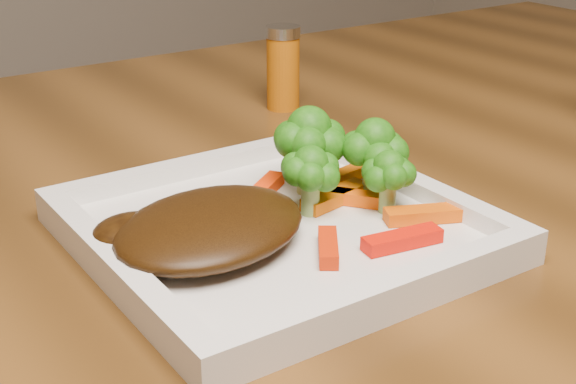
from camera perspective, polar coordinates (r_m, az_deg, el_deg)
plate at (r=0.59m, az=-0.80°, el=-2.97°), size 0.27×0.27×0.01m
steak at (r=0.56m, az=-5.55°, el=-2.48°), size 0.17×0.15×0.03m
broccoli_0 at (r=0.63m, az=1.49°, el=2.91°), size 0.08×0.08×0.07m
broccoli_1 at (r=0.63m, az=6.14°, el=2.42°), size 0.07×0.07×0.06m
broccoli_2 at (r=0.61m, az=7.16°, el=1.16°), size 0.06×0.06×0.06m
broccoli_3 at (r=0.60m, az=1.62°, el=1.16°), size 0.05×0.05×0.06m
carrot_0 at (r=0.56m, az=8.13°, el=-3.37°), size 0.06×0.02×0.01m
carrot_1 at (r=0.60m, az=9.77°, el=-1.58°), size 0.06×0.04×0.01m
carrot_2 at (r=0.55m, az=2.87°, el=-3.94°), size 0.04×0.05×0.01m
carrot_3 at (r=0.67m, az=4.56°, el=1.36°), size 0.05×0.02×0.01m
carrot_4 at (r=0.64m, az=-1.58°, el=0.32°), size 0.05×0.04×0.01m
carrot_5 at (r=0.62m, az=5.28°, el=-0.48°), size 0.04×0.05×0.01m
carrot_6 at (r=0.63m, az=3.40°, el=-0.33°), size 0.07×0.03×0.01m
spice_shaker at (r=0.89m, az=-0.36°, el=8.82°), size 0.05×0.05×0.09m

